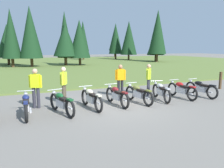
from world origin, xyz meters
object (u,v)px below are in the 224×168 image
Objects in this scene: motorcycle_navy at (26,105)px; rider_near_row_end at (64,83)px; motorcycle_maroon at (117,95)px; motorcycle_olive at (138,94)px; rider_in_hivis_vest at (149,78)px; motorcycle_silver at (161,91)px; trail_marker_post at (220,80)px; motorcycle_red at (182,90)px; rider_checking_bike at (36,86)px; motorcycle_cream at (91,98)px; rider_with_back_turned at (120,79)px; motorcycle_black at (201,88)px; motorcycle_british_green at (62,103)px.

motorcycle_navy is 2.26m from rider_near_row_end.
motorcycle_olive is (1.08, -0.03, 0.00)m from motorcycle_maroon.
rider_in_hivis_vest is 4.47m from rider_near_row_end.
trail_marker_post reaches higher than motorcycle_silver.
motorcycle_maroon is 3.58m from motorcycle_red.
motorcycle_maroon is at bearing -179.61° from motorcycle_red.
rider_in_hivis_vest is 5.71m from rider_checking_bike.
motorcycle_cream is 3.85m from rider_in_hivis_vest.
rider_with_back_turned is at bearing 6.32° from rider_near_row_end.
motorcycle_olive is at bearing -20.87° from rider_near_row_end.
motorcycle_navy is at bearing -159.28° from rider_with_back_turned.
rider_in_hivis_vest is at bearing 27.11° from motorcycle_maroon.
motorcycle_cream is 1.26× the size of rider_checking_bike.
motorcycle_black is at bearing -6.51° from rider_checking_bike.
motorcycle_silver is 0.99× the size of motorcycle_black.
motorcycle_navy is 1.26× the size of rider_in_hivis_vest.
trail_marker_post is at bearing -0.10° from rider_near_row_end.
motorcycle_cream is 4.80m from motorcycle_red.
rider_checking_bike is at bearing 156.06° from motorcycle_cream.
motorcycle_british_green is 4.87m from motorcycle_silver.
motorcycle_cream is at bearing -175.63° from motorcycle_maroon.
motorcycle_red is 1.26× the size of rider_in_hivis_vest.
rider_with_back_turned is at bearing 37.56° from motorcycle_cream.
rider_near_row_end is (-0.88, 1.27, 0.51)m from motorcycle_cream.
motorcycle_olive is at bearing 1.63° from motorcycle_cream.
motorcycle_olive is (4.84, 0.22, 0.00)m from motorcycle_navy.
motorcycle_cream is at bearing -159.94° from rider_in_hivis_vest.
rider_checking_bike is (-3.32, 0.85, 0.51)m from motorcycle_maroon.
motorcycle_olive is at bearing 5.86° from motorcycle_british_green.
trail_marker_post is at bearing 10.54° from motorcycle_olive.
motorcycle_british_green is 1.58m from rider_checking_bike.
rider_with_back_turned is (-1.49, 1.47, 0.51)m from motorcycle_silver.
motorcycle_black is (8.50, 0.17, 0.00)m from motorcycle_navy.
motorcycle_navy is 4.85m from motorcycle_olive.
motorcycle_maroon is at bearing 179.10° from motorcycle_black.
motorcycle_navy and motorcycle_cream have the same top height.
motorcycle_red is 1.00× the size of motorcycle_black.
motorcycle_maroon is 1.26× the size of rider_with_back_turned.
trail_marker_post is (6.62, -0.34, -0.42)m from rider_with_back_turned.
rider_with_back_turned is 1.58× the size of trail_marker_post.
motorcycle_british_green is at bearing -171.12° from trail_marker_post.
motorcycle_black is 1.26× the size of rider_with_back_turned.
motorcycle_navy is 1.00× the size of motorcycle_olive.
rider_checking_bike is at bearing 171.93° from motorcycle_silver.
motorcycle_red is (6.08, 0.42, 0.00)m from motorcycle_british_green.
motorcycle_black is 3.02m from trail_marker_post.
rider_with_back_turned is at bearing 151.30° from motorcycle_red.
motorcycle_maroon is 4.74m from motorcycle_black.
rider_in_hivis_vest is (1.30, 1.24, 0.51)m from motorcycle_olive.
rider_with_back_turned is at bearing 177.02° from trail_marker_post.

